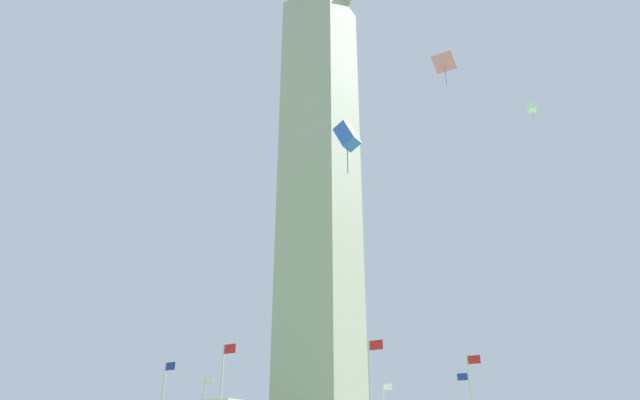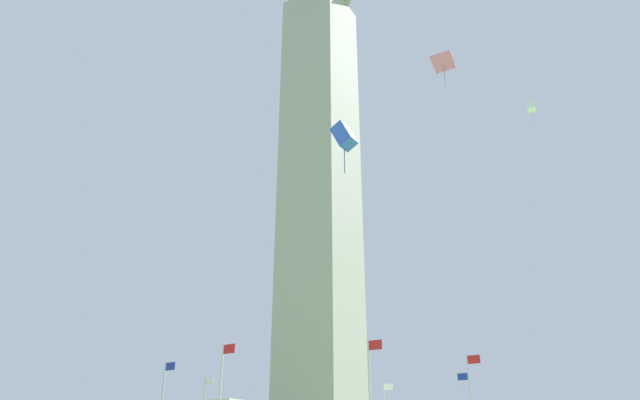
{
  "view_description": "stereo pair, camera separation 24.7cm",
  "coord_description": "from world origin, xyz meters",
  "px_view_note": "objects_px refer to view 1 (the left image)",
  "views": [
    {
      "loc": [
        26.42,
        -44.76,
        1.85
      ],
      "look_at": [
        0.0,
        0.0,
        25.79
      ],
      "focal_mm": 31.59,
      "sensor_mm": 36.0,
      "label": 1
    },
    {
      "loc": [
        26.63,
        -44.64,
        1.85
      ],
      "look_at": [
        0.0,
        0.0,
        25.79
      ],
      "focal_mm": 31.59,
      "sensor_mm": 36.0,
      "label": 2
    }
  ],
  "objects_px": {
    "obelisk_monument": "(320,172)",
    "kite_pink_diamond": "(444,63)",
    "kite_blue_box": "(347,136)",
    "kite_white_box": "(532,107)"
  },
  "relations": [
    {
      "from": "obelisk_monument",
      "to": "kite_pink_diamond",
      "type": "bearing_deg",
      "value": -36.53
    },
    {
      "from": "obelisk_monument",
      "to": "kite_pink_diamond",
      "type": "xyz_separation_m",
      "value": [
        17.85,
        -13.22,
        -2.17
      ]
    },
    {
      "from": "kite_pink_diamond",
      "to": "kite_blue_box",
      "type": "xyz_separation_m",
      "value": [
        -1.77,
        -11.55,
        -11.39
      ]
    },
    {
      "from": "kite_blue_box",
      "to": "kite_pink_diamond",
      "type": "bearing_deg",
      "value": 81.28
    },
    {
      "from": "kite_blue_box",
      "to": "kite_white_box",
      "type": "bearing_deg",
      "value": 71.37
    },
    {
      "from": "obelisk_monument",
      "to": "kite_white_box",
      "type": "xyz_separation_m",
      "value": [
        22.17,
        -6.69,
        -3.47
      ]
    },
    {
      "from": "obelisk_monument",
      "to": "kite_white_box",
      "type": "relative_size",
      "value": 30.57
    },
    {
      "from": "kite_white_box",
      "to": "kite_blue_box",
      "type": "bearing_deg",
      "value": -108.63
    },
    {
      "from": "kite_pink_diamond",
      "to": "kite_blue_box",
      "type": "distance_m",
      "value": 16.32
    },
    {
      "from": "kite_pink_diamond",
      "to": "kite_blue_box",
      "type": "bearing_deg",
      "value": -98.72
    }
  ]
}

